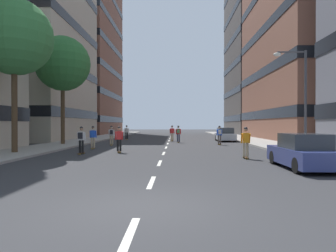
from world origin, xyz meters
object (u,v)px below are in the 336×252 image
object	(u,v)px
parked_car_mid	(303,153)
skater_8	(246,141)
parked_car_near	(225,135)
skater_0	(178,133)
street_tree_mid	(63,64)
skater_5	(127,131)
street_tree_near	(14,37)
skater_2	(93,136)
skater_6	(219,134)
skater_4	(81,138)
skater_7	(172,132)
skater_3	(119,138)
streetlamp_right	(300,90)
skater_1	(112,134)

from	to	relation	value
parked_car_mid	skater_8	world-z (taller)	skater_8
parked_car_near	skater_0	world-z (taller)	skater_0
street_tree_mid	skater_5	world-z (taller)	street_tree_mid
parked_car_near	skater_5	size ratio (longest dim) A/B	2.47
parked_car_mid	skater_0	world-z (taller)	skater_0
street_tree_near	skater_2	bearing A→B (deg)	48.00
skater_6	skater_4	bearing A→B (deg)	-138.06
skater_0	skater_7	world-z (taller)	same
skater_0	skater_7	bearing A→B (deg)	104.36
street_tree_mid	skater_4	xyz separation A→B (m)	(4.25, -8.22, -6.38)
skater_5	skater_7	xyz separation A→B (m)	(5.65, -3.22, -0.03)
skater_2	skater_3	distance (m)	3.98
skater_8	street_tree_mid	bearing A→B (deg)	143.63
streetlamp_right	skater_1	size ratio (longest dim) A/B	3.65
skater_0	skater_5	world-z (taller)	same
skater_0	skater_5	bearing A→B (deg)	137.07
skater_2	skater_4	xyz separation A→B (m)	(0.39, -4.18, 0.03)
parked_car_mid	skater_4	world-z (taller)	skater_4
skater_0	skater_4	distance (m)	13.83
street_tree_near	skater_0	size ratio (longest dim) A/B	5.49
skater_3	skater_7	distance (m)	14.23
skater_2	skater_5	xyz separation A→B (m)	(0.35, 14.02, 0.03)
skater_8	parked_car_mid	bearing A→B (deg)	-66.53
skater_3	skater_2	bearing A→B (deg)	130.74
street_tree_mid	skater_1	world-z (taller)	street_tree_mid
skater_7	street_tree_mid	bearing A→B (deg)	-145.53
skater_2	skater_3	xyz separation A→B (m)	(2.60, -3.01, 0.00)
parked_car_mid	streetlamp_right	world-z (taller)	streetlamp_right
skater_3	skater_8	world-z (taller)	same
skater_4	skater_8	xyz separation A→B (m)	(9.93, -2.23, -0.03)
street_tree_near	skater_8	size ratio (longest dim) A/B	5.49
streetlamp_right	skater_2	distance (m)	15.16
skater_3	skater_7	world-z (taller)	same
street_tree_near	skater_5	xyz separation A→B (m)	(4.21, 18.32, -6.44)
street_tree_near	skater_7	distance (m)	19.16
skater_4	skater_6	world-z (taller)	same
parked_car_near	skater_8	bearing A→B (deg)	-95.35
skater_1	skater_3	xyz separation A→B (m)	(2.01, -7.08, -0.03)
streetlamp_right	skater_8	world-z (taller)	streetlamp_right
streetlamp_right	skater_5	world-z (taller)	streetlamp_right
skater_3	skater_8	xyz separation A→B (m)	(7.72, -3.40, 0.00)
street_tree_near	skater_0	world-z (taller)	street_tree_near
streetlamp_right	skater_2	bearing A→B (deg)	165.35
parked_car_mid	skater_1	world-z (taller)	skater_1
streetlamp_right	skater_2	size ratio (longest dim) A/B	3.65
parked_car_near	skater_7	bearing A→B (deg)	-178.79
skater_6	skater_7	distance (m)	7.43
streetlamp_right	skater_3	size ratio (longest dim) A/B	3.65
skater_2	skater_7	xyz separation A→B (m)	(5.99, 10.80, 0.00)
streetlamp_right	parked_car_mid	bearing A→B (deg)	-110.60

